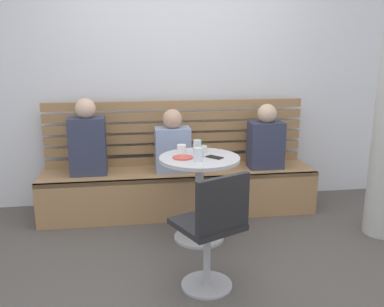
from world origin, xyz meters
name	(u,v)px	position (x,y,z in m)	size (l,w,h in m)	color
ground	(198,273)	(0.00, 0.00, 0.00)	(8.00, 8.00, 0.00)	#514C47
back_wall	(173,65)	(0.00, 1.64, 1.45)	(5.20, 0.10, 2.90)	silver
booth_bench	(179,191)	(0.00, 1.20, 0.22)	(2.70, 0.52, 0.44)	#A87C51
booth_backrest	(176,132)	(0.00, 1.44, 0.78)	(2.65, 0.04, 0.67)	#9A7249
cafe_table	(199,182)	(0.10, 0.57, 0.52)	(0.68, 0.68, 0.74)	#ADADB2
white_chair	(213,228)	(0.06, -0.24, 0.46)	(0.53, 0.53, 0.85)	#ADADB2
person_adult	(87,141)	(-0.87, 1.22, 0.77)	(0.34, 0.22, 0.73)	#333851
person_child_left	(266,140)	(0.88, 1.19, 0.73)	(0.34, 0.22, 0.65)	#333851
person_child_middle	(173,144)	(-0.06, 1.21, 0.71)	(0.34, 0.22, 0.61)	#8C9EC6
cup_espresso_small	(204,149)	(0.17, 0.74, 0.77)	(0.06, 0.06, 0.06)	silver
cup_glass_short	(199,152)	(0.10, 0.57, 0.78)	(0.08, 0.08, 0.08)	silver
cup_glass_tall	(197,147)	(0.10, 0.69, 0.80)	(0.07, 0.07, 0.12)	silver
cup_water_clear	(198,155)	(0.07, 0.44, 0.80)	(0.07, 0.07, 0.11)	white
cup_ceramic_white	(181,149)	(-0.03, 0.74, 0.78)	(0.08, 0.08, 0.07)	white
plate_small	(183,157)	(-0.04, 0.56, 0.75)	(0.17, 0.17, 0.01)	#DB4C42
phone_on_table	(214,157)	(0.22, 0.54, 0.74)	(0.07, 0.14, 0.01)	black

